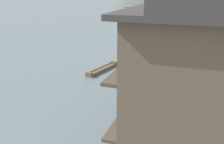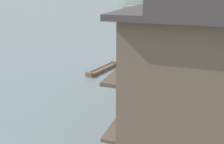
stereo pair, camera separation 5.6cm
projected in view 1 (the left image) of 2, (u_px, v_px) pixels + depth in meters
name	position (u px, v px, depth m)	size (l,w,h in m)	color
boat_moored_nearest	(147.00, 45.00, 44.88)	(4.49, 2.56, 0.69)	#33281E
boat_moored_second	(139.00, 27.00, 65.81)	(5.44, 2.60, 0.41)	#423328
boat_moored_third	(102.00, 70.00, 32.04)	(2.05, 5.77, 0.56)	brown
boat_moored_far	(138.00, 79.00, 28.46)	(1.46, 3.64, 0.69)	#33281E
house_waterfront_nearest	(190.00, 88.00, 12.81)	(6.54, 7.42, 8.74)	brown
house_waterfront_second	(200.00, 52.00, 19.68)	(6.86, 6.94, 8.74)	brown
house_waterfront_tall	(198.00, 36.00, 25.82)	(6.09, 6.38, 8.74)	gray
mooring_post_dock_near	(127.00, 141.00, 15.24)	(0.20, 0.20, 0.97)	#473828
mooring_post_dock_mid	(158.00, 84.00, 24.48)	(0.20, 0.20, 0.76)	#473828
stone_bridge	(167.00, 11.00, 72.91)	(24.62, 2.40, 5.17)	gray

